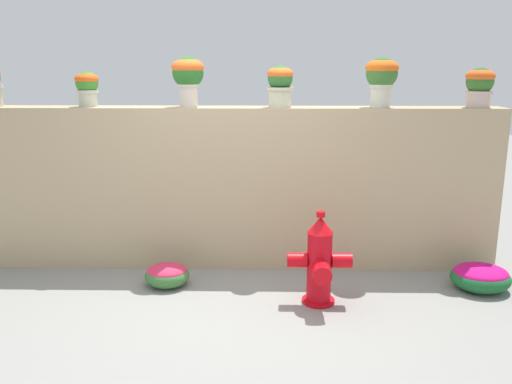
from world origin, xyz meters
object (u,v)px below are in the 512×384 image
Objects in this scene: potted_plant_2 at (188,74)px; flower_bush_left at (167,274)px; potted_plant_1 at (87,86)px; potted_plant_4 at (382,75)px; flower_bush_right at (480,276)px; fire_hydrant at (320,263)px; potted_plant_5 at (480,84)px; potted_plant_3 at (280,83)px.

flower_bush_left is (-0.17, -0.62, -1.89)m from potted_plant_2.
potted_plant_4 reaches higher than potted_plant_1.
fire_hydrant is at bearing -167.83° from flower_bush_right.
flower_bush_right is at bearing -94.83° from potted_plant_5.
potted_plant_1 is at bearing 156.77° from fire_hydrant.
potted_plant_2 reaches higher than potted_plant_3.
flower_bush_left is 0.77× the size of flower_bush_right.
flower_bush_left is at bearing -105.53° from potted_plant_2.
flower_bush_right is (1.58, 0.34, -0.26)m from fire_hydrant.
potted_plant_1 is 1.04m from potted_plant_2.
potted_plant_4 reaches higher than fire_hydrant.
flower_bush_right is (-0.05, -0.61, -1.78)m from potted_plant_5.
potted_plant_3 is 1.84m from fire_hydrant.
fire_hydrant is (0.35, -0.95, -1.54)m from potted_plant_3.
potted_plant_4 is (2.96, -0.04, 0.11)m from potted_plant_1.
fire_hydrant is 1.51m from flower_bush_left.
potted_plant_2 is at bearing 167.27° from flower_bush_right.
fire_hydrant is at bearing -69.92° from potted_plant_3.
flower_bush_right is (2.85, -0.64, -1.88)m from potted_plant_2.
potted_plant_2 is at bearing 177.65° from potted_plant_3.
potted_plant_3 is 1.01m from potted_plant_4.
potted_plant_4 is 1.13× the size of flower_bush_left.
fire_hydrant is at bearing -23.23° from potted_plant_1.
potted_plant_3 is at bearing -2.35° from potted_plant_2.
potted_plant_1 is at bearing 179.42° from potted_plant_5.
potted_plant_2 is at bearing -0.20° from potted_plant_1.
potted_plant_5 is (3.93, -0.04, 0.02)m from potted_plant_1.
potted_plant_2 is 3.47m from flower_bush_right.
fire_hydrant is at bearing -14.17° from flower_bush_left.
potted_plant_5 reaches higher than potted_plant_1.
potted_plant_1 is 2.07m from flower_bush_left.
flower_bush_right is at bearing -9.47° from potted_plant_1.
potted_plant_1 is at bearing 178.78° from potted_plant_3.
potted_plant_1 is 2.96m from potted_plant_4.
flower_bush_left is (-1.44, 0.36, -0.27)m from fire_hydrant.
potted_plant_2 is 2.00m from flower_bush_left.
potted_plant_3 is at bearing -1.22° from potted_plant_1.
flower_bush_right is at bearing -0.45° from flower_bush_left.
flower_bush_left is (-2.10, -0.58, -1.88)m from potted_plant_4.
fire_hydrant is (-0.66, -0.95, -1.61)m from potted_plant_4.
fire_hydrant reaches higher than flower_bush_left.
potted_plant_5 reaches higher than flower_bush_left.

